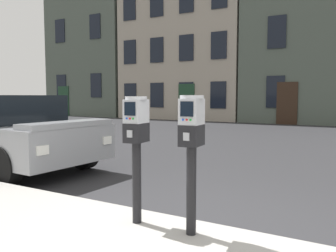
% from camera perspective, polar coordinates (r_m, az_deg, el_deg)
% --- Properties ---
extents(ground_plane, '(160.00, 160.00, 0.00)m').
position_cam_1_polar(ground_plane, '(3.51, 5.91, -18.67)').
color(ground_plane, '#28282B').
extents(parking_meter_near_kerb, '(0.23, 0.26, 1.26)m').
position_cam_1_polar(parking_meter_near_kerb, '(3.43, -5.21, -1.70)').
color(parking_meter_near_kerb, black).
rests_on(parking_meter_near_kerb, sidewalk_slab).
extents(parking_meter_twin_adjacent, '(0.23, 0.26, 1.27)m').
position_cam_1_polar(parking_meter_twin_adjacent, '(3.12, 3.88, -2.20)').
color(parking_meter_twin_adjacent, black).
rests_on(parking_meter_twin_adjacent, sidewalk_slab).
extents(townhouse_brick_corner, '(6.44, 6.21, 11.56)m').
position_cam_1_polar(townhouse_brick_corner, '(27.54, -10.12, 14.00)').
color(townhouse_brick_corner, '#4C564C').
rests_on(townhouse_brick_corner, ground_plane).
extents(townhouse_green_painted, '(7.85, 7.04, 10.67)m').
position_cam_1_polar(townhouse_green_painted, '(23.89, 4.71, 14.39)').
color(townhouse_green_painted, '#9E9384').
rests_on(townhouse_green_painted, ground_plane).
extents(townhouse_cream_stone, '(7.84, 6.25, 11.79)m').
position_cam_1_polar(townhouse_cream_stone, '(21.53, 24.69, 16.54)').
color(townhouse_cream_stone, '#4C564C').
rests_on(townhouse_cream_stone, ground_plane).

